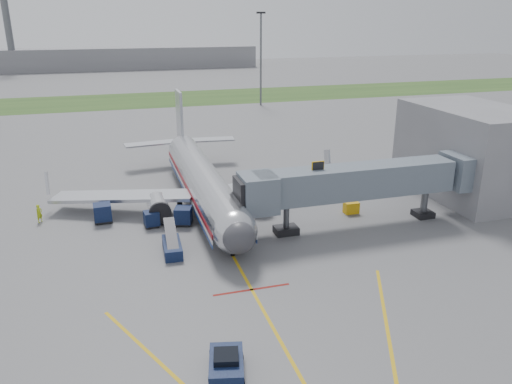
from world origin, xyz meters
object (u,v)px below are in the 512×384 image
object	(u,v)px
belt_loader	(172,247)
ramp_worker	(39,213)
airliner	(203,181)
pushback_tug	(226,365)

from	to	relation	value
belt_loader	ramp_worker	distance (m)	15.90
airliner	belt_loader	size ratio (longest dim) A/B	7.59
pushback_tug	belt_loader	distance (m)	16.62
pushback_tug	ramp_worker	bearing A→B (deg)	115.05
airliner	ramp_worker	bearing A→B (deg)	-178.03
airliner	pushback_tug	xyz separation A→B (m)	(-4.00, -27.80, -2.09)
airliner	pushback_tug	bearing A→B (deg)	-98.19
pushback_tug	belt_loader	world-z (taller)	belt_loader
airliner	belt_loader	distance (m)	12.41
belt_loader	ramp_worker	xyz separation A→B (m)	(-11.82, 10.63, 0.37)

